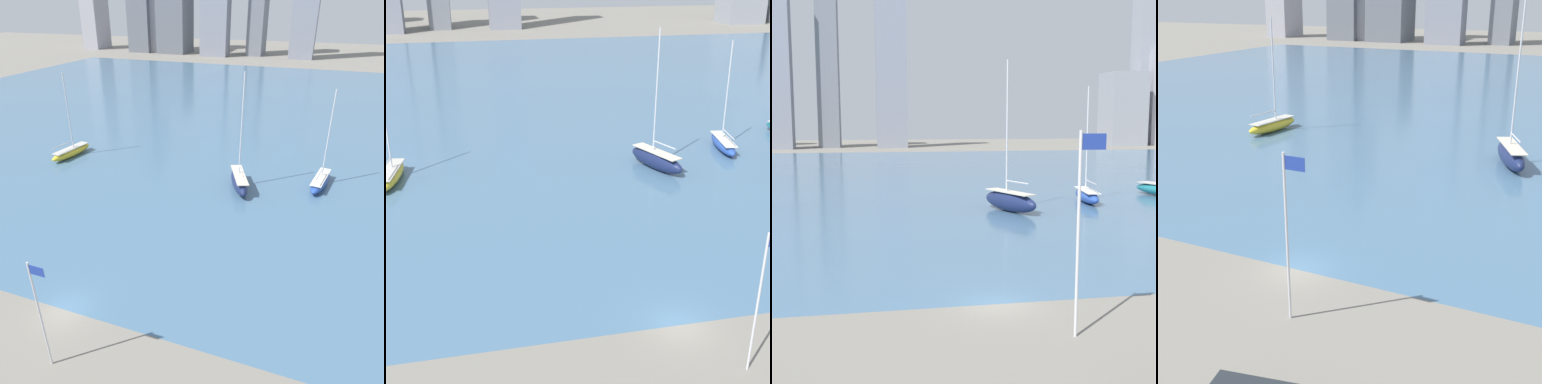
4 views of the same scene
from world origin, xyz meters
TOP-DOWN VIEW (x-y plane):
  - ground_plane at (0.00, 0.00)m, footprint 500.00×500.00m
  - harbor_water at (0.00, 70.00)m, footprint 180.00×140.00m
  - flag_pole at (2.51, -4.78)m, footprint 1.24×0.14m
  - sailboat_navy at (8.39, 28.17)m, footprint 4.97×8.51m
  - sailboat_yellow at (-21.50, 30.39)m, footprint 3.05×8.72m

SIDE VIEW (x-z plane):
  - ground_plane at x=0.00m, z-range 0.00..0.00m
  - harbor_water at x=0.00m, z-range 0.00..0.00m
  - sailboat_yellow at x=-21.50m, z-range -6.04..7.80m
  - sailboat_navy at x=8.39m, z-range -6.77..9.18m
  - flag_pole at x=2.51m, z-range 0.47..9.71m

